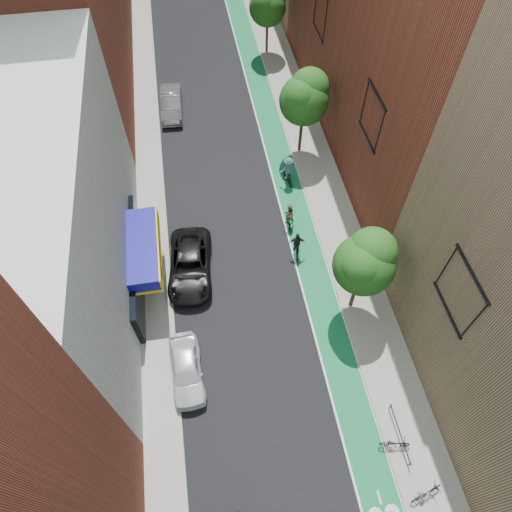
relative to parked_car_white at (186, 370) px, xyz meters
name	(u,v)px	position (x,y,z in m)	size (l,w,h in m)	color
ground	(296,506)	(4.49, -7.29, -0.73)	(160.00, 160.00, 0.00)	black
bike_lane	(274,136)	(8.49, 18.71, -0.72)	(2.00, 68.00, 0.01)	#136E2D
sidewalk_left	(149,150)	(-1.51, 18.71, -0.66)	(2.00, 68.00, 0.15)	gray
sidewalk_right	(304,132)	(10.99, 18.71, -0.66)	(3.00, 68.00, 0.15)	gray
building_left_white	(37,229)	(-6.51, 6.71, 5.27)	(8.00, 20.00, 12.00)	silver
tree_near	(366,262)	(10.14, 2.73, 3.92)	(3.40, 3.36, 6.42)	#332619
tree_mid	(305,97)	(10.14, 16.73, 4.16)	(3.55, 3.53, 6.74)	#332619
tree_far	(268,4)	(10.14, 30.73, 3.77)	(3.30, 3.25, 6.21)	#332619
parked_car_white	(186,370)	(0.00, 0.00, 0.00)	(1.72, 4.29, 1.46)	silver
parked_car_black	(190,265)	(0.79, 6.76, 0.06)	(2.61, 5.67, 1.58)	black
parked_car_silver	(171,104)	(0.65, 23.25, 0.06)	(1.67, 4.79, 1.58)	gray
cyclist_lane_near	(289,217)	(7.69, 9.51, 0.09)	(0.80, 1.77, 1.97)	black
cyclist_lane_mid	(297,247)	(7.69, 7.01, 0.04)	(1.04, 1.76, 2.04)	black
cyclist_lane_far	(288,171)	(8.48, 13.60, 0.31)	(1.34, 1.69, 2.23)	black
parked_bike_near	(427,493)	(10.59, -7.82, -0.14)	(0.59, 1.68, 0.88)	black
parked_bike_far	(395,443)	(9.89, -5.48, -0.18)	(0.54, 1.54, 0.81)	black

